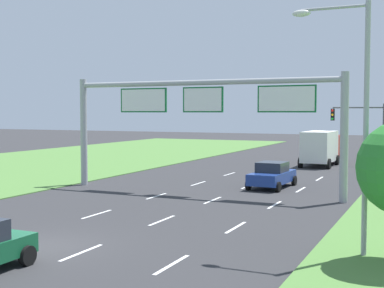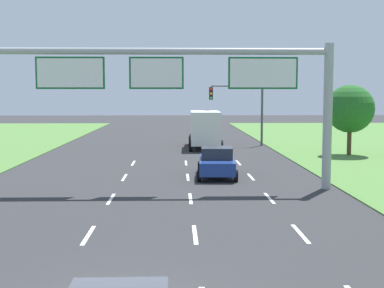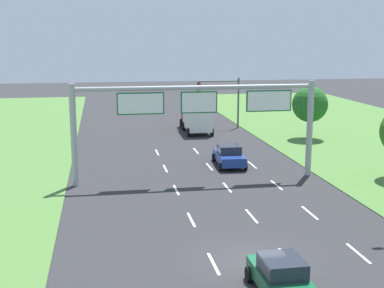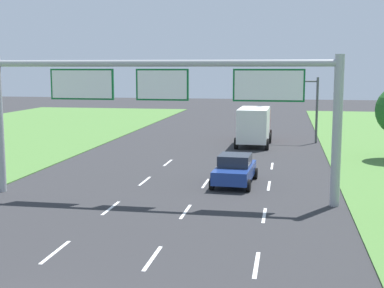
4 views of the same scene
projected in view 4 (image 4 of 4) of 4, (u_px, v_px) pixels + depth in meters
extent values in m
cube|color=white|center=(55.00, 252.00, 18.68)|extent=(0.14, 2.40, 0.01)
cube|color=white|center=(111.00, 208.00, 24.53)|extent=(0.14, 2.40, 0.01)
cube|color=white|center=(145.00, 181.00, 30.37)|extent=(0.14, 2.40, 0.01)
cube|color=white|center=(168.00, 163.00, 36.22)|extent=(0.14, 2.40, 0.01)
cube|color=white|center=(153.00, 258.00, 18.07)|extent=(0.14, 2.40, 0.01)
cube|color=white|center=(186.00, 212.00, 23.92)|extent=(0.14, 2.40, 0.01)
cube|color=white|center=(206.00, 183.00, 29.77)|extent=(0.14, 2.40, 0.01)
cube|color=white|center=(219.00, 164.00, 35.62)|extent=(0.14, 2.40, 0.01)
cube|color=white|center=(256.00, 265.00, 17.47)|extent=(0.14, 2.40, 0.01)
cube|color=white|center=(264.00, 215.00, 23.32)|extent=(0.14, 2.40, 0.01)
cube|color=white|center=(269.00, 186.00, 29.16)|extent=(0.14, 2.40, 0.01)
cube|color=white|center=(272.00, 166.00, 35.01)|extent=(0.14, 2.40, 0.01)
cube|color=navy|center=(235.00, 172.00, 29.51)|extent=(2.11, 4.54, 0.70)
cube|color=#232833|center=(235.00, 160.00, 29.44)|extent=(1.79, 1.96, 0.63)
cylinder|color=black|center=(223.00, 172.00, 31.39)|extent=(0.25, 0.65, 0.64)
cylinder|color=black|center=(255.00, 173.00, 30.96)|extent=(0.25, 0.65, 0.64)
cylinder|color=black|center=(212.00, 184.00, 28.16)|extent=(0.25, 0.65, 0.64)
cylinder|color=black|center=(248.00, 186.00, 27.73)|extent=(0.25, 0.65, 0.64)
cube|color=#B21E19|center=(257.00, 123.00, 47.45)|extent=(2.24, 2.14, 2.20)
cube|color=silver|center=(254.00, 124.00, 43.76)|extent=(2.45, 5.18, 2.67)
cylinder|color=black|center=(245.00, 134.00, 48.31)|extent=(0.30, 0.90, 0.90)
cylinder|color=black|center=(270.00, 135.00, 47.88)|extent=(0.30, 0.90, 0.90)
cylinder|color=black|center=(241.00, 137.00, 46.09)|extent=(0.30, 0.90, 0.90)
cylinder|color=black|center=(270.00, 138.00, 45.63)|extent=(0.30, 0.90, 0.90)
cylinder|color=black|center=(236.00, 143.00, 42.26)|extent=(0.30, 0.90, 0.90)
cylinder|color=black|center=(267.00, 144.00, 41.80)|extent=(0.30, 0.90, 0.90)
cylinder|color=#9EA0A5|center=(337.00, 131.00, 24.45)|extent=(0.44, 0.44, 7.00)
cylinder|color=#9EA0A5|center=(158.00, 63.00, 25.46)|extent=(16.80, 0.32, 0.32)
cube|color=#0C5B28|center=(82.00, 84.00, 26.27)|extent=(3.23, 0.12, 1.51)
cube|color=white|center=(82.00, 84.00, 26.21)|extent=(3.07, 0.01, 1.35)
cube|color=#0C5B28|center=(162.00, 85.00, 25.57)|extent=(2.57, 0.12, 1.51)
cube|color=white|center=(162.00, 85.00, 25.51)|extent=(2.41, 0.01, 1.35)
cube|color=#0C5B28|center=(269.00, 85.00, 24.70)|extent=(3.30, 0.12, 1.51)
cube|color=white|center=(269.00, 85.00, 24.63)|extent=(3.14, 0.01, 1.35)
cylinder|color=#47494F|center=(317.00, 110.00, 45.33)|extent=(0.20, 0.20, 5.60)
cylinder|color=#47494F|center=(291.00, 81.00, 45.38)|extent=(4.50, 0.14, 0.14)
cube|color=black|center=(264.00, 89.00, 45.86)|extent=(0.32, 0.36, 1.10)
sphere|color=red|center=(264.00, 84.00, 45.61)|extent=(0.22, 0.22, 0.22)
sphere|color=orange|center=(264.00, 89.00, 45.66)|extent=(0.22, 0.22, 0.22)
sphere|color=green|center=(264.00, 93.00, 45.71)|extent=(0.22, 0.22, 0.22)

